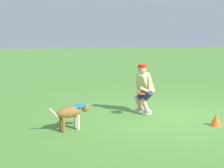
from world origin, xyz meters
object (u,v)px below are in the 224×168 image
Objects in this scene: dog at (72,113)px; frisbee_flying at (79,106)px; frisbee_held at (140,93)px; training_cone at (216,120)px; person at (144,87)px.

frisbee_flying reaches higher than dog.
frisbee_held reaches higher than training_cone.
dog is 0.24m from frisbee_flying.
frisbee_flying is (1.75, 1.01, -0.18)m from person.
dog is at bearing 23.35° from frisbee_held.
dog is 1.91m from frisbee_held.
frisbee_held is 0.88× the size of training_cone.
dog is (1.92, 1.09, -0.32)m from person.
person is 1.99m from training_cone.
person is 0.40m from frisbee_held.
frisbee_flying is (-0.18, -0.08, 0.14)m from dog.
frisbee_flying is 0.85× the size of training_cone.
frisbee_held is at bearing -32.75° from training_cone.
dog is at bearing 6.04° from person.
person is at bearing -118.08° from frisbee_held.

